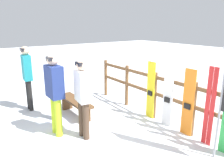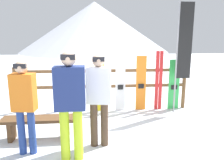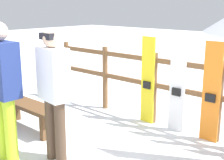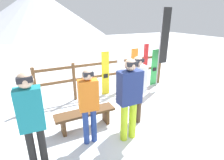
# 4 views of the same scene
# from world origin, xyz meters

# --- Properties ---
(ground_plane) EXTENTS (40.00, 40.00, 0.00)m
(ground_plane) POSITION_xyz_m (0.00, 0.00, 0.00)
(ground_plane) COLOR white
(mountain_backdrop) EXTENTS (18.00, 18.00, 6.00)m
(mountain_backdrop) POSITION_xyz_m (0.00, 24.04, 3.00)
(mountain_backdrop) COLOR silver
(mountain_backdrop) RESTS_ON ground
(fence) EXTENTS (4.63, 0.10, 1.21)m
(fence) POSITION_xyz_m (0.00, 2.04, 0.71)
(fence) COLOR brown
(fence) RESTS_ON ground
(bench) EXTENTS (1.41, 0.36, 0.44)m
(bench) POSITION_xyz_m (-1.32, 0.43, 0.33)
(bench) COLOR brown
(bench) RESTS_ON ground
(person_navy) EXTENTS (0.48, 0.27, 1.79)m
(person_navy) POSITION_xyz_m (-0.61, -0.35, 1.03)
(person_navy) COLOR #B7D826
(person_navy) RESTS_ON ground
(person_orange) EXTENTS (0.41, 0.26, 1.62)m
(person_orange) POSITION_xyz_m (-1.39, -0.11, 0.95)
(person_orange) COLOR navy
(person_orange) RESTS_ON ground
(person_teal) EXTENTS (0.39, 0.24, 1.80)m
(person_teal) POSITION_xyz_m (-2.42, -0.45, 1.08)
(person_teal) COLOR black
(person_teal) RESTS_ON ground
(person_white) EXTENTS (0.45, 0.29, 1.70)m
(person_white) POSITION_xyz_m (-0.15, 0.07, 0.99)
(person_white) COLOR #4C3828
(person_white) RESTS_ON ground
(snowboard_yellow) EXTENTS (0.26, 0.06, 1.47)m
(snowboard_yellow) POSITION_xyz_m (-0.09, 1.98, 0.73)
(snowboard_yellow) COLOR yellow
(snowboard_yellow) RESTS_ON ground
(snowboard_white) EXTENTS (0.27, 0.06, 1.45)m
(snowboard_white) POSITION_xyz_m (0.48, 1.98, 0.72)
(snowboard_white) COLOR white
(snowboard_white) RESTS_ON ground
(snowboard_orange) EXTENTS (0.27, 0.06, 1.48)m
(snowboard_orange) POSITION_xyz_m (1.04, 1.98, 0.74)
(snowboard_orange) COLOR orange
(snowboard_orange) RESTS_ON ground
(ski_pair_red) EXTENTS (0.19, 0.02, 1.61)m
(ski_pair_red) POSITION_xyz_m (1.53, 1.98, 0.81)
(ski_pair_red) COLOR red
(ski_pair_red) RESTS_ON ground
(snowboard_green) EXTENTS (0.31, 0.09, 1.38)m
(snowboard_green) POSITION_xyz_m (1.96, 1.98, 0.69)
(snowboard_green) COLOR green
(snowboard_green) RESTS_ON ground
(rental_flag) EXTENTS (0.40, 0.04, 2.81)m
(rental_flag) POSITION_xyz_m (2.00, 1.69, 1.70)
(rental_flag) COLOR #99999E
(rental_flag) RESTS_ON ground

